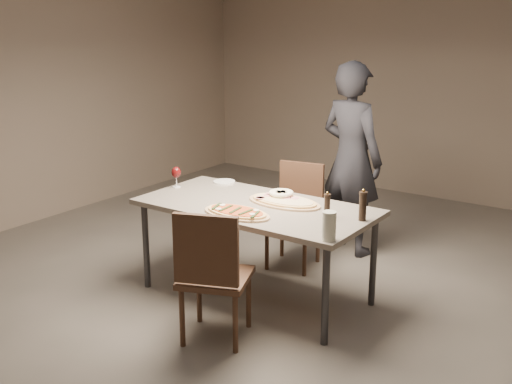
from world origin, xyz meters
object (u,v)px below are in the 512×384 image
Objects in this scene: chair_near at (212,270)px; zucchini_pizza at (237,212)px; bread_basket at (281,194)px; ham_pizza at (284,201)px; dining_table at (256,212)px; pepper_mill_left at (327,205)px; diner at (351,159)px; carafe at (329,226)px; chair_far at (297,209)px.

zucchini_pizza is at bearing 86.20° from chair_near.
bread_basket reaches higher than zucchini_pizza.
ham_pizza is at bearing 70.10° from zucchini_pizza.
pepper_mill_left is (0.59, 0.04, 0.15)m from dining_table.
ham_pizza is at bearing 70.17° from chair_near.
pepper_mill_left is 0.11× the size of diner.
carafe is (0.80, -0.09, 0.08)m from zucchini_pizza.
diner is at bearing 87.02° from bread_basket.
chair_near is (0.16, -0.50, -0.24)m from zucchini_pizza.
bread_basket is at bearing 99.26° from diner.
chair_near is 0.54× the size of diner.
diner reaches higher than ham_pizza.
ham_pizza is at bearing -44.84° from bread_basket.
chair_near is (-0.40, -0.82, -0.31)m from pepper_mill_left.
zucchini_pizza is 0.45m from ham_pizza.
pepper_mill_left is at bearing -3.89° from ham_pizza.
carafe is at bearing 118.67° from chair_far.
zucchini_pizza is at bearing -84.65° from dining_table.
diner is (0.06, 1.08, 0.09)m from bread_basket.
diner reaches higher than chair_far.
chair_far is (-0.13, 1.05, -0.26)m from zucchini_pizza.
chair_near is (-0.64, -0.41, -0.32)m from carafe.
zucchini_pizza is 0.31× the size of diner.
diner reaches higher than carafe.
chair_near is at bearing 103.65° from diner.
bread_basket is 0.20× the size of chair_near.
bread_basket is 1.01× the size of pepper_mill_left.
chair_near is at bearing 90.13° from chair_far.
zucchini_pizza is 0.61× the size of chair_far.
zucchini_pizza is (0.03, -0.28, 0.07)m from dining_table.
dining_table is 1.02× the size of diner.
dining_table is 0.82m from chair_near.
dining_table is 9.41× the size of carafe.
ham_pizza is at bearing 142.20° from carafe.
carafe is at bearing 10.80° from chair_near.
pepper_mill_left is at bearing 42.07° from chair_near.
bread_basket is at bearing 159.79° from pepper_mill_left.
chair_near reaches higher than chair_far.
carafe is 0.82m from chair_near.
zucchini_pizza reaches higher than ham_pizza.
chair_far is at bearing 93.89° from zucchini_pizza.
carafe is 0.21× the size of chair_far.
diner is (0.14, 1.31, 0.19)m from dining_table.
diner reaches higher than chair_near.
bread_basket is 1.05m from chair_near.
bread_basket is 0.22× the size of chair_far.
zucchini_pizza is at bearing -96.29° from bread_basket.
ham_pizza is at bearing 103.14° from diner.
carafe is at bearing -27.08° from ham_pizza.
carafe reaches higher than pepper_mill_left.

